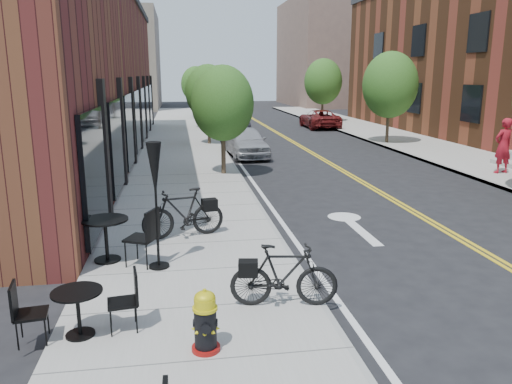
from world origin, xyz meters
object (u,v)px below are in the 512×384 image
bistro_set_c (106,233)px  patio_umbrella (155,179)px  bicycle_right (284,275)px  fire_hydrant (205,322)px  parked_car_a (246,142)px  parked_car_b (234,123)px  parked_car_far (319,119)px  bistro_set_b (78,306)px  pedestrian (503,146)px  parked_car_c (217,112)px  bicycle_left (183,213)px

bistro_set_c → patio_umbrella: size_ratio=0.87×
bicycle_right → patio_umbrella: size_ratio=0.71×
fire_hydrant → parked_car_a: (2.72, 16.03, 0.15)m
parked_car_b → parked_car_far: size_ratio=0.89×
patio_umbrella → parked_car_far: size_ratio=0.52×
fire_hydrant → bistro_set_b: size_ratio=0.53×
bistro_set_c → pedestrian: (12.88, 6.78, 0.44)m
parked_car_c → parked_car_a: bearing=-91.5°
fire_hydrant → bistro_set_b: bearing=166.3°
fire_hydrant → parked_car_b: size_ratio=0.21×
bistro_set_b → parked_car_far: parked_car_far is taller
patio_umbrella → parked_car_a: (3.41, 13.03, -1.12)m
fire_hydrant → patio_umbrella: patio_umbrella is taller
parked_car_a → parked_car_b: (0.47, 8.67, -0.01)m
bistro_set_c → pedestrian: bearing=52.4°
fire_hydrant → parked_car_b: bearing=90.0°
bistro_set_b → bicycle_right: bearing=0.6°
fire_hydrant → parked_car_far: size_ratio=0.19×
patio_umbrella → parked_car_a: bearing=75.3°
bicycle_right → parked_car_b: parked_car_b is taller
parked_car_b → pedestrian: size_ratio=2.03×
parked_car_b → bicycle_right: bearing=-97.0°
bicycle_left → fire_hydrant: bearing=-9.4°
bicycle_left → parked_car_a: size_ratio=0.46×
bicycle_right → parked_car_a: bearing=2.9°
bicycle_left → bicycle_right: size_ratio=1.09×
fire_hydrant → bicycle_left: bicycle_left is taller
parked_car_b → pedestrian: bearing=-63.3°
bistro_set_b → parked_car_a: size_ratio=0.41×
bistro_set_b → parked_car_c: (4.40, 31.83, 0.28)m
fire_hydrant → parked_car_b: parked_car_b is taller
bicycle_right → bistro_set_b: (-2.94, -0.45, -0.07)m
bicycle_right → bistro_set_c: bistro_set_c is taller
patio_umbrella → parked_car_b: 22.08m
parked_car_c → pedestrian: 23.78m
bistro_set_b → fire_hydrant: bearing=-29.1°
bistro_set_c → parked_car_a: bearing=95.3°
fire_hydrant → pedestrian: bearing=49.8°
patio_umbrella → parked_car_a: 13.52m
parked_car_far → bistro_set_c: bearing=65.9°
bicycle_left → bicycle_right: bearing=10.3°
bistro_set_b → bistro_set_c: bistro_set_c is taller
bicycle_left → bistro_set_b: bicycle_left is taller
fire_hydrant → bicycle_left: (-0.21, 4.71, 0.14)m
bicycle_left → pedestrian: pedestrian is taller
parked_car_b → parked_car_far: (6.13, 2.60, -0.04)m
fire_hydrant → bicycle_right: (1.26, 1.10, 0.09)m
parked_car_a → parked_car_far: 13.07m
bicycle_right → parked_car_b: bearing=3.9°
fire_hydrant → bistro_set_c: bearing=123.0°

